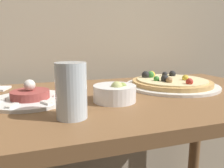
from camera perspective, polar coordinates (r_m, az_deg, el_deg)
dining_table at (r=0.78m, az=-1.93°, el=-11.04°), size 1.36×0.65×0.74m
pizza_plate at (r=0.92m, az=15.11°, el=0.30°), size 0.37×0.37×0.06m
tartare_plate at (r=0.72m, az=-20.53°, el=-3.29°), size 0.24×0.24×0.07m
small_bowl at (r=0.67m, az=0.77°, el=-2.29°), size 0.13×0.13×0.07m
drinking_glass at (r=0.53m, az=-10.59°, el=-1.73°), size 0.07×0.07×0.13m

